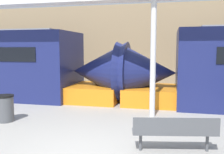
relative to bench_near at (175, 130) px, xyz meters
The scene contains 4 objects.
station_wall 10.05m from the bench_near, 101.03° to the left, with size 56.00×0.20×5.00m, color #9E8460.
bench_near is the anchor object (origin of this frame).
trash_bin 5.40m from the bench_near, 166.33° to the left, with size 0.55×0.55×0.86m.
support_column_near 3.35m from the bench_near, 103.25° to the left, with size 0.19×0.19×3.93m, color silver.
Camera 1 is at (1.72, -4.60, 2.32)m, focal length 40.00 mm.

